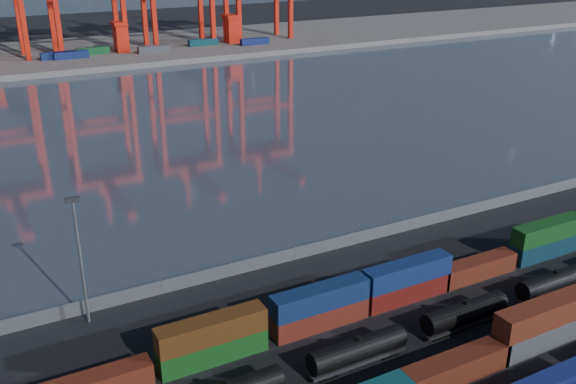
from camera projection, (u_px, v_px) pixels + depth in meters
name	position (u px, v px, depth m)	size (l,w,h in m)	color
ground	(416.00, 366.00, 70.88)	(700.00, 700.00, 0.00)	black
harbor_water	(143.00, 127.00, 156.44)	(700.00, 700.00, 0.00)	#333D4A
far_quay	(62.00, 55.00, 241.64)	(700.00, 70.00, 2.00)	#514F4C
container_row_north	(397.00, 287.00, 82.19)	(116.06, 2.56, 5.45)	#14125B
tanker_string	(296.00, 372.00, 66.96)	(120.66, 2.61, 3.74)	black
waterfront_fence	(294.00, 254.00, 93.31)	(160.12, 0.12, 2.20)	#595B5E
yard_light_mast	(80.00, 255.00, 75.39)	(1.60, 0.40, 16.60)	slate
quay_containers	(37.00, 58.00, 224.10)	(172.58, 10.99, 2.60)	navy
straddle_carriers	(58.00, 41.00, 229.81)	(140.00, 7.00, 11.10)	red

